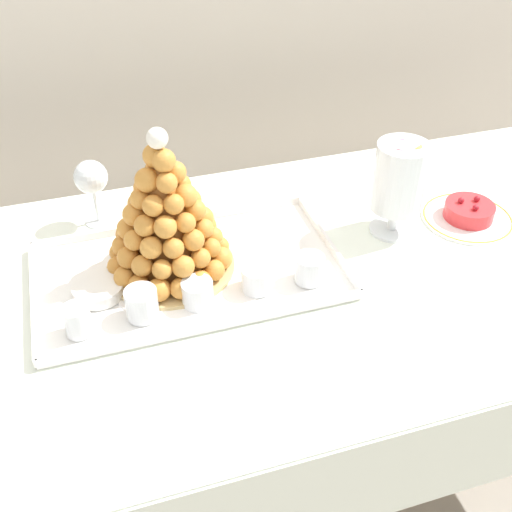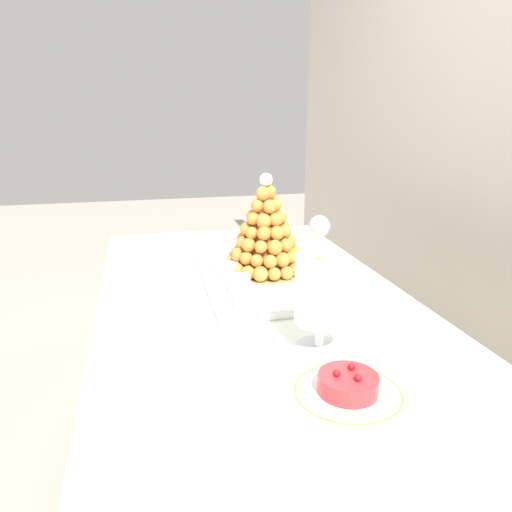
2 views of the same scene
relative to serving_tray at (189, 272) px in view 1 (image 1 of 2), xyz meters
The scene contains 13 objects.
ground_plane 0.81m from the serving_tray, 12.71° to the right, with size 12.00×12.00×0.00m, color #B2A899.
buffet_table 0.23m from the serving_tray, 12.71° to the right, with size 1.73×0.85×0.77m.
serving_tray is the anchor object (origin of this frame).
croquembouche 0.13m from the serving_tray, 143.30° to the left, with size 0.26×0.26×0.31m.
dessert_cup_left 0.25m from the serving_tray, 153.86° to the right, with size 0.05×0.05×0.06m.
dessert_cup_mid_left 0.15m from the serving_tray, 137.22° to the right, with size 0.06×0.06×0.06m.
dessert_cup_centre 0.10m from the serving_tray, 92.05° to the right, with size 0.06×0.06×0.05m.
dessert_cup_mid_right 0.15m from the serving_tray, 37.67° to the right, with size 0.06×0.06×0.05m.
dessert_cup_right 0.24m from the serving_tray, 23.31° to the right, with size 0.06×0.06×0.06m.
creme_brulee_ramekin 0.18m from the serving_tray, behind, with size 0.10×0.10×0.02m.
macaron_goblet 0.48m from the serving_tray, ahead, with size 0.11×0.11×0.22m.
fruit_tart_plate 0.65m from the serving_tray, ahead, with size 0.20×0.20×0.05m.
wine_glass 0.31m from the serving_tray, 122.49° to the left, with size 0.07×0.07×0.15m.
Camera 1 is at (-0.37, -0.91, 1.57)m, focal length 43.37 mm.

